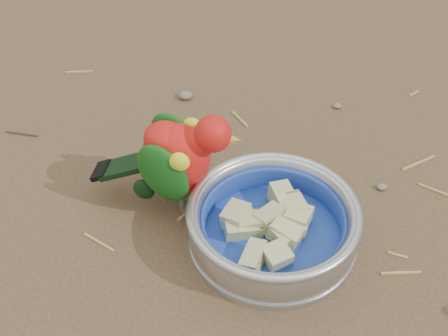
{
  "coord_description": "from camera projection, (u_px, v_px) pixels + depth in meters",
  "views": [
    {
      "loc": [
        -0.02,
        -0.52,
        0.62
      ],
      "look_at": [
        0.04,
        0.06,
        0.08
      ],
      "focal_mm": 50.0,
      "sensor_mm": 36.0,
      "label": 1
    }
  ],
  "objects": [
    {
      "name": "bowl_wall",
      "position": [
        273.0,
        222.0,
        0.78
      ],
      "size": [
        0.22,
        0.22,
        0.04
      ],
      "primitive_type": null,
      "color": "#B2B2BA",
      "rests_on": "food_bowl"
    },
    {
      "name": "ground",
      "position": [
        199.0,
        247.0,
        0.8
      ],
      "size": [
        60.0,
        60.0,
        0.0
      ],
      "primitive_type": "plane",
      "color": "brown"
    },
    {
      "name": "lory_parrot",
      "position": [
        179.0,
        164.0,
        0.81
      ],
      "size": [
        0.2,
        0.13,
        0.15
      ],
      "primitive_type": null,
      "rotation": [
        0.0,
        0.0,
        -1.84
      ],
      "color": "red",
      "rests_on": "ground"
    },
    {
      "name": "fruit_wedges",
      "position": [
        273.0,
        226.0,
        0.79
      ],
      "size": [
        0.13,
        0.13,
        0.03
      ],
      "primitive_type": null,
      "color": "#BFB97D",
      "rests_on": "food_bowl"
    },
    {
      "name": "ground_debris",
      "position": [
        202.0,
        230.0,
        0.82
      ],
      "size": [
        0.9,
        0.8,
        0.01
      ],
      "primitive_type": null,
      "color": "#A6944D",
      "rests_on": "ground"
    },
    {
      "name": "food_bowl",
      "position": [
        272.0,
        238.0,
        0.8
      ],
      "size": [
        0.22,
        0.22,
        0.02
      ],
      "primitive_type": "cylinder",
      "color": "#B2B2BA",
      "rests_on": "ground"
    }
  ]
}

